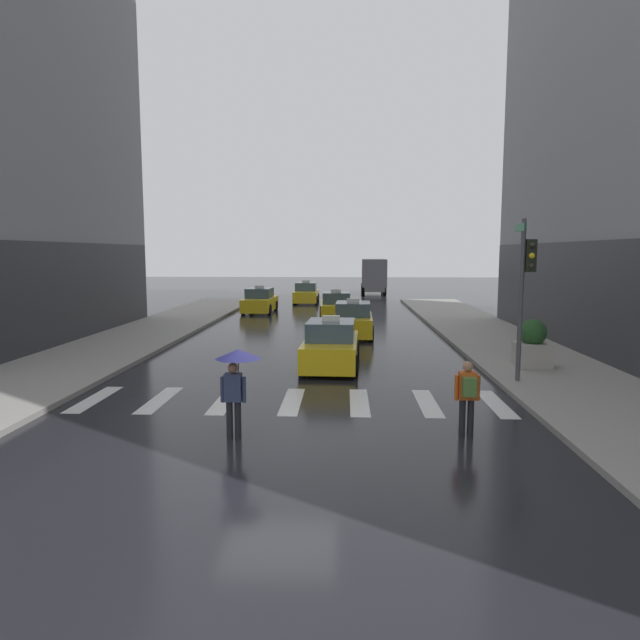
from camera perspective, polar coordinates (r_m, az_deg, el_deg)
The scene contains 12 objects.
ground_plane at distance 12.41m, azimuth -4.16°, elevation -11.82°, with size 160.00×160.00×0.00m, color black.
crosswalk_markings at distance 15.26m, azimuth -2.84°, elevation -8.21°, with size 11.30×2.80×0.01m.
traffic_light_pole at distance 17.62m, azimuth 20.06°, elevation 4.12°, with size 0.44×0.84×4.80m.
taxi_lead at distance 19.65m, azimuth 1.13°, elevation -2.66°, with size 2.07×4.60×1.80m.
taxi_second at distance 26.99m, azimuth 3.35°, elevation -0.07°, with size 2.02×4.58×1.80m.
taxi_third at distance 33.70m, azimuth 1.62°, elevation 1.32°, with size 2.06×4.60×1.80m.
taxi_fourth at distance 37.75m, azimuth -6.10°, elevation 1.87°, with size 2.03×4.59×1.80m.
taxi_fifth at distance 44.61m, azimuth -1.40°, elevation 2.67°, with size 1.94×4.55×1.80m.
box_truck at distance 53.94m, azimuth 5.45°, elevation 4.56°, with size 2.38×7.58×3.35m.
pedestrian_with_umbrella at distance 12.08m, azimuth -8.45°, elevation -4.93°, with size 0.96×0.96×1.94m.
pedestrian_with_backpack at distance 12.61m, azimuth 14.70°, elevation -7.13°, with size 0.55×0.43×1.65m.
planter_near_corner at distance 20.23m, azimuth 20.69°, elevation -2.40°, with size 1.10×1.10×1.60m.
Camera 1 is at (1.40, -11.67, 3.96)m, focal length 31.63 mm.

